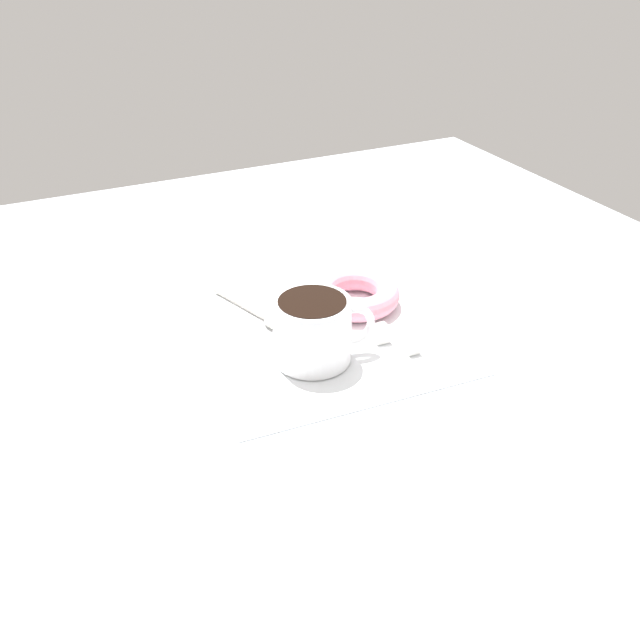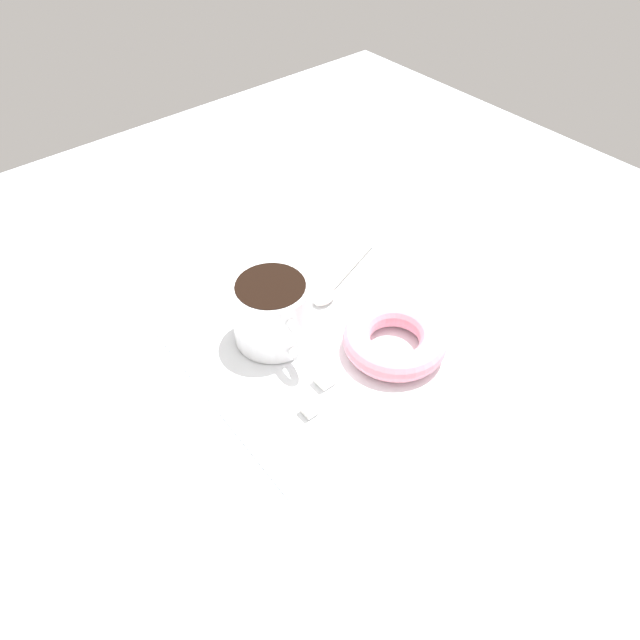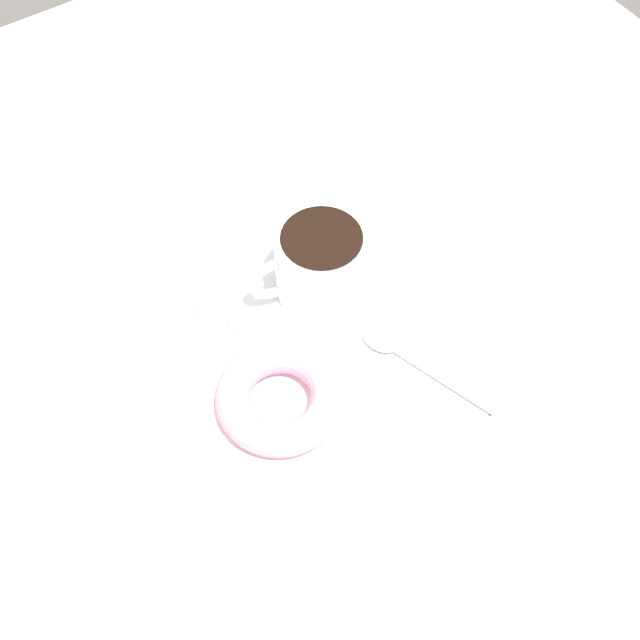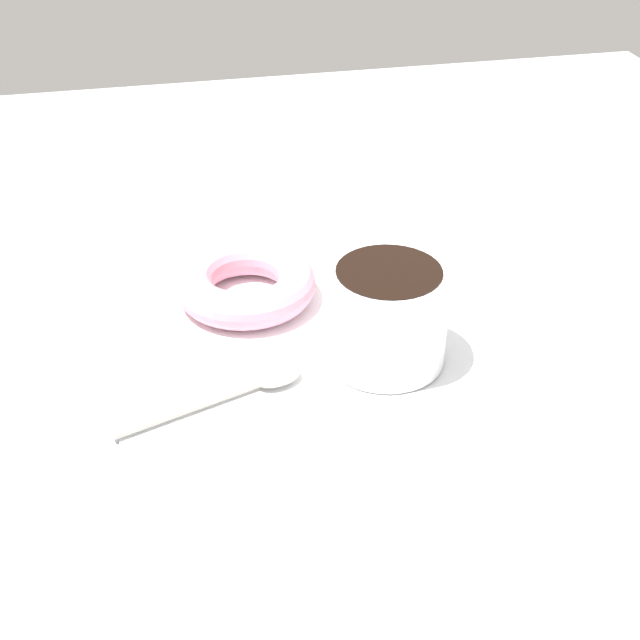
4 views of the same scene
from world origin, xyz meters
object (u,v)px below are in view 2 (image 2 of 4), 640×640
object	(u,v)px
spoon	(333,287)
sugar_cube	(325,376)
coffee_cup	(273,311)
sugar_cube_extra	(310,407)
donut	(395,340)

from	to	relation	value
spoon	sugar_cube	size ratio (longest dim) A/B	7.33
coffee_cup	sugar_cube_extra	xyz separation A→B (cm)	(-10.71, 3.62, -3.12)
spoon	coffee_cup	bearing A→B (deg)	100.34
donut	spoon	xyz separation A→B (cm)	(11.87, -1.36, -1.12)
coffee_cup	sugar_cube	xyz separation A→B (cm)	(-8.69, -0.09, -2.95)
donut	sugar_cube_extra	xyz separation A→B (cm)	(-0.71, 12.53, -0.74)
coffee_cup	sugar_cube	world-z (taller)	coffee_cup
coffee_cup	donut	bearing A→B (deg)	-138.28
coffee_cup	spoon	bearing A→B (deg)	-79.66
donut	sugar_cube_extra	world-z (taller)	donut
sugar_cube_extra	sugar_cube	bearing A→B (deg)	-61.34
sugar_cube	sugar_cube_extra	world-z (taller)	sugar_cube
coffee_cup	sugar_cube_extra	size ratio (longest dim) A/B	7.46
donut	spoon	size ratio (longest dim) A/B	0.82
sugar_cube	spoon	bearing A→B (deg)	-43.99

